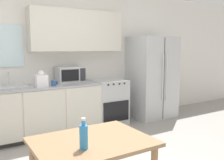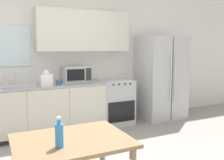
% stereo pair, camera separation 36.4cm
% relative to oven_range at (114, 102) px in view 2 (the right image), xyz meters
% --- Properties ---
extents(wall_back, '(12.00, 0.38, 2.70)m').
position_rel_oven_range_xyz_m(wall_back, '(-0.99, 0.31, 0.99)').
color(wall_back, silver).
rests_on(wall_back, ground_plane).
extents(kitchen_counter, '(2.10, 0.68, 0.88)m').
position_rel_oven_range_xyz_m(kitchen_counter, '(-1.37, -0.01, 0.00)').
color(kitchen_counter, '#333333').
rests_on(kitchen_counter, ground_plane).
extents(oven_range, '(0.64, 0.65, 0.89)m').
position_rel_oven_range_xyz_m(oven_range, '(0.00, 0.00, 0.00)').
color(oven_range, '#B7BABC').
rests_on(oven_range, ground_plane).
extents(refrigerator, '(0.93, 0.80, 1.76)m').
position_rel_oven_range_xyz_m(refrigerator, '(1.09, -0.06, 0.43)').
color(refrigerator, silver).
rests_on(refrigerator, ground_plane).
extents(kitchen_sink, '(0.55, 0.38, 0.24)m').
position_rel_oven_range_xyz_m(kitchen_sink, '(-1.82, -0.00, 0.45)').
color(kitchen_sink, '#B7BABC').
rests_on(kitchen_sink, kitchen_counter).
extents(microwave, '(0.52, 0.32, 0.29)m').
position_rel_oven_range_xyz_m(microwave, '(-0.74, 0.13, 0.58)').
color(microwave, '#B7BABC').
rests_on(microwave, kitchen_counter).
extents(coffee_mug, '(0.11, 0.08, 0.09)m').
position_rel_oven_range_xyz_m(coffee_mug, '(-1.16, -0.18, 0.48)').
color(coffee_mug, '#335999').
rests_on(coffee_mug, kitchen_counter).
extents(grocery_bag_0, '(0.19, 0.16, 0.27)m').
position_rel_oven_range_xyz_m(grocery_bag_0, '(-1.37, -0.18, 0.55)').
color(grocery_bag_0, white).
rests_on(grocery_bag_0, kitchen_counter).
extents(dining_table, '(0.93, 0.72, 0.78)m').
position_rel_oven_range_xyz_m(dining_table, '(-1.63, -2.49, 0.19)').
color(dining_table, '#997551').
rests_on(dining_table, ground_plane).
extents(drink_bottle, '(0.06, 0.06, 0.23)m').
position_rel_oven_range_xyz_m(drink_bottle, '(-1.76, -2.61, 0.43)').
color(drink_bottle, '#338CD8').
rests_on(drink_bottle, dining_table).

